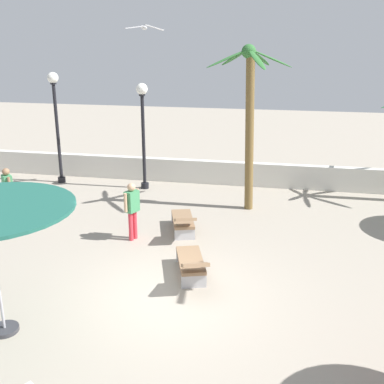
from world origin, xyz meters
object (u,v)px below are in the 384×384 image
at_px(guest_1, 132,206).
at_px(lounge_chair_1, 192,262).
at_px(seagull_1, 144,28).
at_px(palm_tree_1, 249,110).
at_px(lounge_chair_0, 183,220).
at_px(guest_0, 8,189).
at_px(lamp_post_2, 56,113).
at_px(lamp_post_1, 143,122).

bearing_deg(guest_1, lounge_chair_1, -43.08).
height_order(lounge_chair_1, seagull_1, seagull_1).
height_order(palm_tree_1, seagull_1, seagull_1).
xyz_separation_m(lounge_chair_0, seagull_1, (-2.09, 3.72, 5.09)).
bearing_deg(guest_0, lamp_post_2, 93.23).
bearing_deg(lamp_post_1, seagull_1, -31.01).
height_order(palm_tree_1, guest_1, palm_tree_1).
xyz_separation_m(lounge_chair_0, lounge_chair_1, (0.73, -2.48, -0.00)).
relative_size(lamp_post_1, lamp_post_2, 0.92).
xyz_separation_m(lounge_chair_0, guest_1, (-1.25, -0.63, 0.55)).
relative_size(lamp_post_2, lounge_chair_1, 2.10).
bearing_deg(palm_tree_1, lamp_post_1, 159.72).
height_order(lamp_post_2, guest_0, lamp_post_2).
height_order(palm_tree_1, lamp_post_2, palm_tree_1).
bearing_deg(lamp_post_2, lounge_chair_1, -45.62).
height_order(palm_tree_1, lounge_chair_0, palm_tree_1).
bearing_deg(lounge_chair_0, guest_1, -153.32).
bearing_deg(lounge_chair_1, lounge_chair_0, 106.48).
height_order(lamp_post_2, seagull_1, seagull_1).
bearing_deg(lounge_chair_0, lounge_chair_1, -73.52).
bearing_deg(seagull_1, lounge_chair_0, -60.74).
relative_size(lounge_chair_1, guest_0, 1.23).
bearing_deg(lamp_post_1, guest_1, -77.18).
distance_m(lamp_post_1, lounge_chair_0, 4.88).
xyz_separation_m(lamp_post_1, guest_1, (1.01, -4.46, -1.46)).
relative_size(lamp_post_2, seagull_1, 3.64).
bearing_deg(lamp_post_1, palm_tree_1, -20.28).
height_order(lounge_chair_1, guest_1, guest_1).
distance_m(lamp_post_1, seagull_1, 3.09).
bearing_deg(palm_tree_1, lounge_chair_1, -98.95).
height_order(lounge_chair_0, lounge_chair_1, lounge_chair_1).
bearing_deg(lounge_chair_0, palm_tree_1, 58.22).
distance_m(lamp_post_2, guest_0, 4.15).
bearing_deg(seagull_1, lamp_post_1, 148.99).
relative_size(palm_tree_1, seagull_1, 4.53).
bearing_deg(seagull_1, lounge_chair_1, -65.56).
distance_m(palm_tree_1, seagull_1, 4.49).
distance_m(palm_tree_1, guest_1, 4.66).
xyz_separation_m(lamp_post_1, lamp_post_2, (-3.30, 0.12, 0.17)).
height_order(lounge_chair_1, guest_0, guest_0).
bearing_deg(guest_1, lamp_post_2, 133.28).
relative_size(palm_tree_1, guest_0, 3.22).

